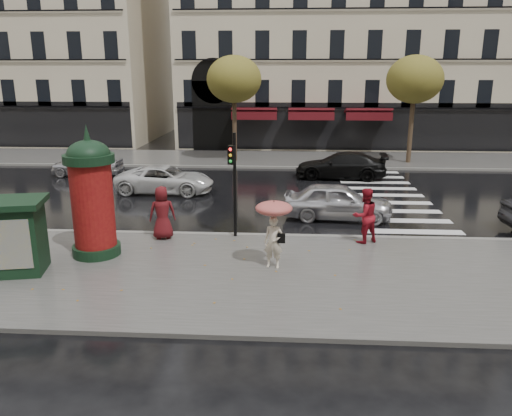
# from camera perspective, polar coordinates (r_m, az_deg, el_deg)

# --- Properties ---
(ground) EXTENTS (160.00, 160.00, 0.00)m
(ground) POSITION_cam_1_polar(r_m,az_deg,el_deg) (14.86, -1.81, -7.09)
(ground) COLOR black
(ground) RESTS_ON ground
(near_sidewalk) EXTENTS (90.00, 7.00, 0.12)m
(near_sidewalk) POSITION_cam_1_polar(r_m,az_deg,el_deg) (14.38, -2.00, -7.63)
(near_sidewalk) COLOR #474744
(near_sidewalk) RESTS_ON ground
(far_sidewalk) EXTENTS (90.00, 6.00, 0.12)m
(far_sidewalk) POSITION_cam_1_polar(r_m,az_deg,el_deg) (33.18, 1.21, 5.63)
(far_sidewalk) COLOR #474744
(far_sidewalk) RESTS_ON ground
(near_kerb) EXTENTS (90.00, 0.25, 0.14)m
(near_kerb) POSITION_cam_1_polar(r_m,az_deg,el_deg) (17.64, -0.92, -3.16)
(near_kerb) COLOR slate
(near_kerb) RESTS_ON ground
(far_kerb) EXTENTS (90.00, 0.25, 0.14)m
(far_kerb) POSITION_cam_1_polar(r_m,az_deg,el_deg) (30.23, 0.98, 4.68)
(far_kerb) COLOR slate
(far_kerb) RESTS_ON ground
(zebra_crossing) EXTENTS (3.60, 11.75, 0.01)m
(zebra_crossing) POSITION_cam_1_polar(r_m,az_deg,el_deg) (24.41, 14.50, 1.44)
(zebra_crossing) COLOR silver
(zebra_crossing) RESTS_ON ground
(bldg_far_left) EXTENTS (24.00, 14.00, 22.90)m
(bldg_far_left) POSITION_cam_1_polar(r_m,az_deg,el_deg) (49.82, -26.16, 20.40)
(bldg_far_left) COLOR #B7A88C
(bldg_far_left) RESTS_ON ground
(tree_far_left) EXTENTS (3.40, 3.40, 6.64)m
(tree_far_left) POSITION_cam_1_polar(r_m,az_deg,el_deg) (31.85, -2.53, 14.45)
(tree_far_left) COLOR #38281C
(tree_far_left) RESTS_ON ground
(tree_far_right) EXTENTS (3.40, 3.40, 6.64)m
(tree_far_right) POSITION_cam_1_polar(r_m,az_deg,el_deg) (32.60, 17.69, 13.79)
(tree_far_right) COLOR #38281C
(tree_far_right) RESTS_ON ground
(woman_umbrella) EXTENTS (1.06, 1.06, 2.05)m
(woman_umbrella) POSITION_cam_1_polar(r_m,az_deg,el_deg) (14.31, 2.05, -1.74)
(woman_umbrella) COLOR beige
(woman_umbrella) RESTS_ON near_sidewalk
(woman_red) EXTENTS (1.13, 1.04, 1.86)m
(woman_red) POSITION_cam_1_polar(r_m,az_deg,el_deg) (16.93, 12.33, -0.85)
(woman_red) COLOR maroon
(woman_red) RESTS_ON near_sidewalk
(man_burgundy) EXTENTS (1.01, 0.79, 1.83)m
(man_burgundy) POSITION_cam_1_polar(r_m,az_deg,el_deg) (17.24, -10.66, -0.52)
(man_burgundy) COLOR #551115
(man_burgundy) RESTS_ON near_sidewalk
(morris_column) EXTENTS (1.51, 1.51, 4.06)m
(morris_column) POSITION_cam_1_polar(r_m,az_deg,el_deg) (15.97, -18.24, 1.51)
(morris_column) COLOR black
(morris_column) RESTS_ON near_sidewalk
(traffic_light) EXTENTS (0.27, 0.35, 3.60)m
(traffic_light) POSITION_cam_1_polar(r_m,az_deg,el_deg) (16.84, -2.56, 3.79)
(traffic_light) COLOR black
(traffic_light) RESTS_ON near_sidewalk
(newsstand) EXTENTS (2.04, 1.83, 2.13)m
(newsstand) POSITION_cam_1_polar(r_m,az_deg,el_deg) (15.61, -25.92, -2.83)
(newsstand) COLOR black
(newsstand) RESTS_ON near_sidewalk
(car_silver) EXTENTS (4.36, 2.02, 1.45)m
(car_silver) POSITION_cam_1_polar(r_m,az_deg,el_deg) (19.91, 9.31, 0.76)
(car_silver) COLOR silver
(car_silver) RESTS_ON ground
(car_white) EXTENTS (4.74, 2.35, 1.29)m
(car_white) POSITION_cam_1_polar(r_m,az_deg,el_deg) (24.40, -10.34, 3.23)
(car_white) COLOR silver
(car_white) RESTS_ON ground
(car_black) EXTENTS (5.03, 2.36, 1.42)m
(car_black) POSITION_cam_1_polar(r_m,az_deg,el_deg) (27.66, 9.66, 4.81)
(car_black) COLOR black
(car_black) RESTS_ON ground
(car_far_silver) EXTENTS (3.96, 1.70, 1.33)m
(car_far_silver) POSITION_cam_1_polar(r_m,az_deg,el_deg) (29.48, -18.72, 4.78)
(car_far_silver) COLOR #BBBAC0
(car_far_silver) RESTS_ON ground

